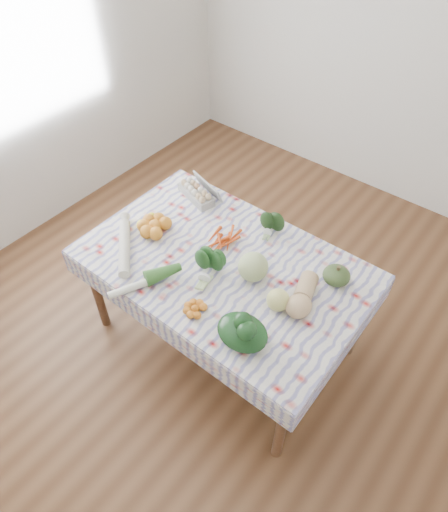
{
  "coord_description": "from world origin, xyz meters",
  "views": [
    {
      "loc": [
        1.14,
        -1.43,
        2.72
      ],
      "look_at": [
        0.0,
        0.0,
        0.82
      ],
      "focal_mm": 32.0,
      "sensor_mm": 36.0,
      "label": 1
    }
  ],
  "objects_px": {
    "egg_carton": "(196,193)",
    "cabbage": "(253,267)",
    "butternut_squash": "(303,294)",
    "kabocha_squash": "(336,275)",
    "grapefruit": "(278,300)",
    "dining_table": "(224,272)"
  },
  "relations": [
    {
      "from": "dining_table",
      "to": "grapefruit",
      "type": "xyz_separation_m",
      "value": [
        0.43,
        -0.08,
        0.15
      ]
    },
    {
      "from": "dining_table",
      "to": "cabbage",
      "type": "relative_size",
      "value": 9.36
    },
    {
      "from": "kabocha_squash",
      "to": "grapefruit",
      "type": "distance_m",
      "value": 0.39
    },
    {
      "from": "butternut_squash",
      "to": "kabocha_squash",
      "type": "bearing_deg",
      "value": 58.8
    },
    {
      "from": "kabocha_squash",
      "to": "butternut_squash",
      "type": "relative_size",
      "value": 0.53
    },
    {
      "from": "grapefruit",
      "to": "kabocha_squash",
      "type": "bearing_deg",
      "value": 66.68
    },
    {
      "from": "dining_table",
      "to": "egg_carton",
      "type": "relative_size",
      "value": 5.35
    },
    {
      "from": "kabocha_squash",
      "to": "cabbage",
      "type": "bearing_deg",
      "value": -145.47
    },
    {
      "from": "kabocha_squash",
      "to": "egg_carton",
      "type": "bearing_deg",
      "value": 176.06
    },
    {
      "from": "cabbage",
      "to": "butternut_squash",
      "type": "bearing_deg",
      "value": 3.2
    },
    {
      "from": "egg_carton",
      "to": "butternut_squash",
      "type": "bearing_deg",
      "value": -1.04
    },
    {
      "from": "egg_carton",
      "to": "cabbage",
      "type": "height_order",
      "value": "cabbage"
    },
    {
      "from": "dining_table",
      "to": "grapefruit",
      "type": "distance_m",
      "value": 0.46
    },
    {
      "from": "egg_carton",
      "to": "butternut_squash",
      "type": "relative_size",
      "value": 1.03
    },
    {
      "from": "dining_table",
      "to": "egg_carton",
      "type": "bearing_deg",
      "value": 145.83
    },
    {
      "from": "kabocha_squash",
      "to": "butternut_squash",
      "type": "distance_m",
      "value": 0.26
    },
    {
      "from": "dining_table",
      "to": "butternut_squash",
      "type": "relative_size",
      "value": 5.49
    },
    {
      "from": "kabocha_squash",
      "to": "grapefruit",
      "type": "bearing_deg",
      "value": -113.32
    },
    {
      "from": "cabbage",
      "to": "grapefruit",
      "type": "height_order",
      "value": "cabbage"
    },
    {
      "from": "grapefruit",
      "to": "dining_table",
      "type": "bearing_deg",
      "value": 169.8
    },
    {
      "from": "egg_carton",
      "to": "grapefruit",
      "type": "bearing_deg",
      "value": -8.19
    },
    {
      "from": "egg_carton",
      "to": "grapefruit",
      "type": "height_order",
      "value": "grapefruit"
    }
  ]
}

